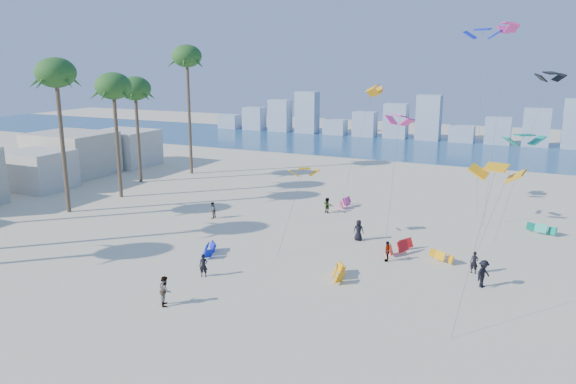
% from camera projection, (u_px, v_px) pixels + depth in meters
% --- Properties ---
extents(ground, '(220.00, 220.00, 0.00)m').
position_uv_depth(ground, '(125.00, 321.00, 31.75)').
color(ground, beige).
rests_on(ground, ground).
extents(ocean, '(220.00, 220.00, 0.00)m').
position_uv_depth(ocean, '(408.00, 147.00, 95.17)').
color(ocean, navy).
rests_on(ocean, ground).
extents(kitesurfer_near, '(0.69, 0.57, 1.62)m').
position_uv_depth(kitesurfer_near, '(203.00, 266.00, 38.04)').
color(kitesurfer_near, black).
rests_on(kitesurfer_near, ground).
extents(kitesurfer_mid, '(1.11, 1.15, 1.87)m').
position_uv_depth(kitesurfer_mid, '(165.00, 291.00, 33.62)').
color(kitesurfer_mid, gray).
rests_on(kitesurfer_mid, ground).
extents(kitesurfers_far, '(26.10, 13.99, 1.89)m').
position_uv_depth(kitesurfers_far, '(369.00, 236.00, 44.19)').
color(kitesurfers_far, black).
rests_on(kitesurfers_far, ground).
extents(grounded_kites, '(25.79, 21.24, 0.94)m').
position_uv_depth(grounded_kites, '(381.00, 240.00, 44.75)').
color(grounded_kites, '#0C1FCF').
rests_on(grounded_kites, ground).
extents(flying_kites, '(30.43, 29.35, 18.61)m').
position_uv_depth(flying_kites, '(477.00, 96.00, 44.12)').
color(flying_kites, '#F7A50D').
rests_on(flying_kites, ground).
extents(palm_row, '(8.41, 44.80, 16.65)m').
position_uv_depth(palm_row, '(49.00, 83.00, 52.17)').
color(palm_row, brown).
rests_on(palm_row, ground).
extents(beachfront_buildings, '(11.50, 43.00, 6.00)m').
position_uv_depth(beachfront_buildings, '(19.00, 167.00, 63.28)').
color(beachfront_buildings, beige).
rests_on(beachfront_buildings, ground).
extents(distant_skyline, '(85.00, 3.00, 8.40)m').
position_uv_depth(distant_skyline, '(415.00, 123.00, 103.75)').
color(distant_skyline, '#9EADBF').
rests_on(distant_skyline, ground).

